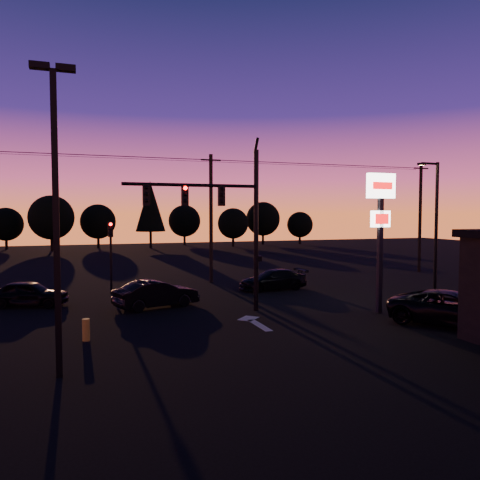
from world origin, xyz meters
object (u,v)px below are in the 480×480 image
(car_right, at_px, (273,280))
(car_mid, at_px, (157,294))
(pylon_sign, at_px, (381,212))
(suv_parked, at_px, (454,309))
(car_left, at_px, (29,294))
(parking_lot_light, at_px, (56,199))
(traffic_signal_mast, at_px, (226,212))
(secondary_signal, at_px, (111,247))
(streetlight, at_px, (435,221))
(bollard, at_px, (86,330))

(car_right, bearing_deg, car_mid, -69.62)
(pylon_sign, distance_m, suv_parked, 5.53)
(pylon_sign, distance_m, car_left, 18.45)
(car_left, bearing_deg, parking_lot_light, -154.03)
(traffic_signal_mast, height_order, secondary_signal, traffic_signal_mast)
(traffic_signal_mast, relative_size, secondary_signal, 1.97)
(streetlight, distance_m, suv_parked, 9.90)
(parking_lot_light, distance_m, streetlight, 23.05)
(streetlight, bearing_deg, car_mid, 177.13)
(parking_lot_light, height_order, suv_parked, parking_lot_light)
(secondary_signal, bearing_deg, traffic_signal_mast, -56.81)
(streetlight, bearing_deg, pylon_sign, -149.92)
(streetlight, relative_size, bollard, 9.51)
(bollard, relative_size, car_right, 0.19)
(traffic_signal_mast, distance_m, pylon_sign, 7.52)
(traffic_signal_mast, xyz_separation_m, secondary_signal, (-4.90, 7.49, -2.07))
(car_mid, distance_m, suv_parked, 14.13)
(secondary_signal, relative_size, suv_parked, 0.81)
(bollard, bearing_deg, traffic_signal_mast, 25.04)
(pylon_sign, height_order, suv_parked, pylon_sign)
(pylon_sign, relative_size, suv_parked, 1.26)
(car_left, bearing_deg, secondary_signal, -42.27)
(car_left, distance_m, car_right, 14.26)
(car_mid, bearing_deg, suv_parked, -142.00)
(car_left, bearing_deg, traffic_signal_mast, -100.82)
(traffic_signal_mast, xyz_separation_m, suv_parked, (8.50, -5.86, -4.19))
(parking_lot_light, bearing_deg, pylon_sign, 17.23)
(car_left, xyz_separation_m, suv_parked, (17.77, -10.76, 0.07))
(bollard, bearing_deg, secondary_signal, 81.02)
(secondary_signal, bearing_deg, pylon_sign, -39.77)
(car_right, distance_m, suv_parked, 12.07)
(suv_parked, bearing_deg, car_mid, 109.80)
(parking_lot_light, xyz_separation_m, bollard, (0.83, 3.92, -4.85))
(car_mid, bearing_deg, traffic_signal_mast, -144.68)
(pylon_sign, height_order, car_right, pylon_sign)
(traffic_signal_mast, height_order, parking_lot_light, parking_lot_light)
(secondary_signal, distance_m, pylon_sign, 15.75)
(car_mid, relative_size, suv_parked, 0.80)
(bollard, bearing_deg, car_left, 108.72)
(bollard, xyz_separation_m, car_left, (-2.70, 7.97, 0.26))
(secondary_signal, distance_m, car_mid, 5.88)
(secondary_signal, xyz_separation_m, parking_lot_light, (-2.50, -14.49, 2.41))
(streetlight, bearing_deg, suv_parked, -126.79)
(secondary_signal, distance_m, bollard, 10.97)
(traffic_signal_mast, distance_m, parking_lot_light, 10.19)
(bollard, height_order, car_left, car_left)
(secondary_signal, height_order, car_left, secondary_signal)
(car_left, xyz_separation_m, car_mid, (6.28, -2.54, 0.03))
(secondary_signal, xyz_separation_m, car_mid, (1.91, -5.13, -2.15))
(secondary_signal, relative_size, car_left, 1.09)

